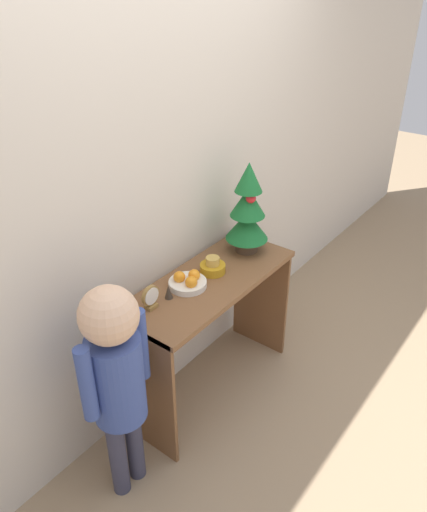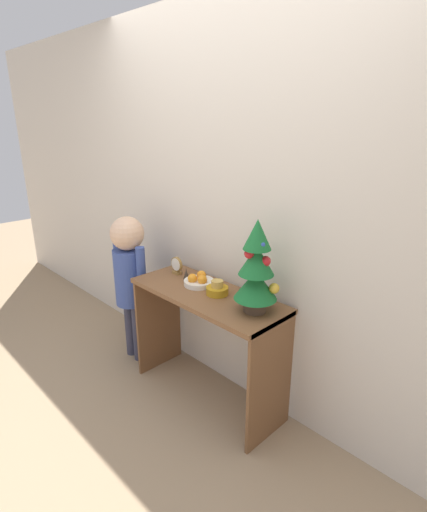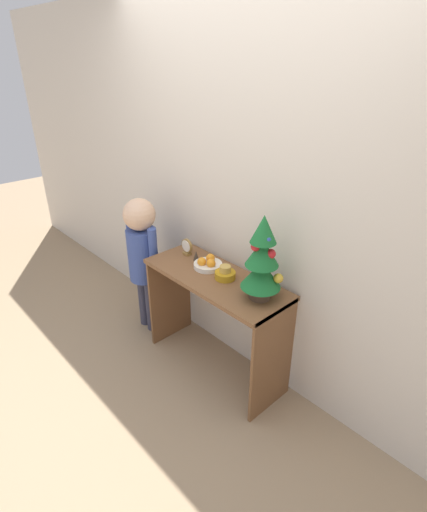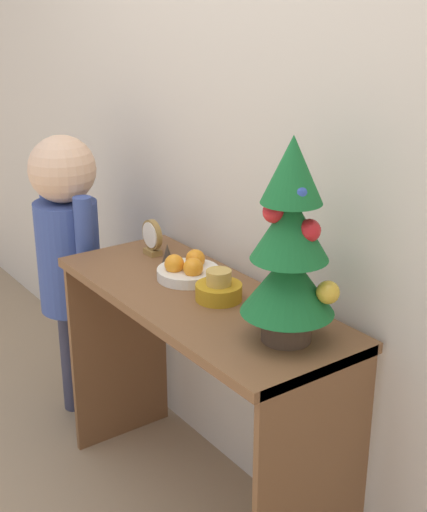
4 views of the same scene
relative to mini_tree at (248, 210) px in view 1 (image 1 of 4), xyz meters
The scene contains 9 objects.
ground_plane 1.12m from the mini_tree, 147.92° to the right, with size 12.00×12.00×0.00m, color #997F60.
back_wall 0.49m from the mini_tree, 147.76° to the left, with size 7.00×0.05×2.50m, color beige.
console_table 0.58m from the mini_tree, behind, with size 1.06×0.42×0.77m.
mini_tree is the anchor object (origin of this frame).
fruit_bowl 0.55m from the mini_tree, behind, with size 0.20×0.20×0.08m.
singing_bowl 0.38m from the mini_tree, behind, with size 0.14×0.14×0.09m.
desk_clock 0.77m from the mini_tree, behind, with size 0.10×0.04×0.12m.
figurine 0.67m from the mini_tree, behind, with size 0.04×0.04×0.07m.
child_figure 1.16m from the mini_tree, behind, with size 0.37×0.25×1.14m.
Camera 1 is at (-1.74, -1.15, 2.20)m, focal length 35.00 mm.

